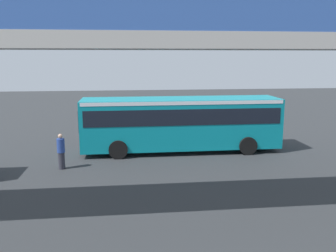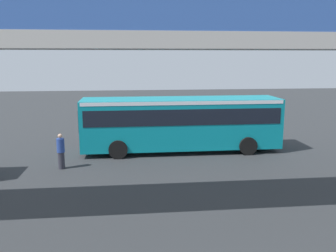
# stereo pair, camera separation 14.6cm
# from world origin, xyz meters

# --- Properties ---
(ground) EXTENTS (80.00, 80.00, 0.00)m
(ground) POSITION_xyz_m (0.00, 0.00, 0.00)
(ground) COLOR #2D3033
(city_bus) EXTENTS (11.54, 2.85, 3.15)m
(city_bus) POSITION_xyz_m (-1.32, 0.23, 1.88)
(city_bus) COLOR #0C8493
(city_bus) RESTS_ON ground
(pedestrian) EXTENTS (0.38, 0.38, 1.79)m
(pedestrian) POSITION_xyz_m (5.13, 3.01, 0.89)
(pedestrian) COLOR #2D2D38
(pedestrian) RESTS_ON ground
(traffic_sign) EXTENTS (0.08, 0.60, 2.80)m
(traffic_sign) POSITION_xyz_m (4.20, -2.52, 1.89)
(traffic_sign) COLOR slate
(traffic_sign) RESTS_ON ground
(lane_dash_leftmost) EXTENTS (2.00, 0.20, 0.01)m
(lane_dash_leftmost) POSITION_xyz_m (-4.00, -3.08, 0.00)
(lane_dash_leftmost) COLOR silver
(lane_dash_leftmost) RESTS_ON ground
(lane_dash_left) EXTENTS (2.00, 0.20, 0.01)m
(lane_dash_left) POSITION_xyz_m (0.00, -3.08, 0.00)
(lane_dash_left) COLOR silver
(lane_dash_left) RESTS_ON ground
(lane_dash_centre) EXTENTS (2.00, 0.20, 0.01)m
(lane_dash_centre) POSITION_xyz_m (4.00, -3.08, 0.00)
(lane_dash_centre) COLOR silver
(lane_dash_centre) RESTS_ON ground
(pedestrian_overpass) EXTENTS (31.14, 2.60, 7.36)m
(pedestrian_overpass) POSITION_xyz_m (0.00, 9.15, 5.56)
(pedestrian_overpass) COLOR #B2ADA5
(pedestrian_overpass) RESTS_ON ground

